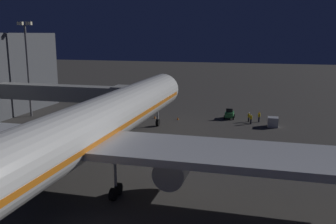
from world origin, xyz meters
TOP-DOWN VIEW (x-y plane):
  - ground_plane at (0.00, 0.00)m, footprint 320.00×320.00m
  - airliner_at_gate at (-0.00, 13.24)m, footprint 57.09×64.95m
  - jet_bridge at (13.02, -8.11)m, footprint 24.54×3.40m
  - apron_floodlight_mast at (25.50, -14.35)m, footprint 2.90×0.50m
  - pushback_tug at (-11.17, -21.94)m, footprint 1.86×2.40m
  - baggage_container_near_belt at (-18.88, -17.59)m, footprint 1.73×1.82m
  - ground_crew_near_nose_gear at (-16.53, -20.48)m, footprint 0.40×0.40m
  - ground_crew_marshaller_fwd at (-15.21, -18.52)m, footprint 0.40×0.40m
  - ground_crew_under_port_wing at (-14.76, -20.22)m, footprint 0.40×0.40m
  - traffic_cone_nose_port at (-2.20, -18.50)m, footprint 0.36×0.36m
  - traffic_cone_nose_starboard at (2.20, -18.50)m, footprint 0.36×0.36m

SIDE VIEW (x-z plane):
  - ground_plane at x=0.00m, z-range 0.00..0.00m
  - traffic_cone_nose_port at x=-2.20m, z-range 0.00..0.55m
  - traffic_cone_nose_starboard at x=2.20m, z-range 0.00..0.55m
  - pushback_tug at x=-11.17m, z-range -0.19..1.76m
  - baggage_container_near_belt at x=-18.88m, z-range 0.00..1.62m
  - ground_crew_under_port_wing at x=-14.76m, z-range 0.09..1.80m
  - ground_crew_marshaller_fwd at x=-15.21m, z-range 0.09..1.88m
  - ground_crew_near_nose_gear at x=-16.53m, z-range 0.10..1.99m
  - airliner_at_gate at x=0.00m, z-range -3.28..14.58m
  - jet_bridge at x=13.02m, z-range 2.13..9.46m
  - apron_floodlight_mast at x=25.50m, z-range 1.43..18.95m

